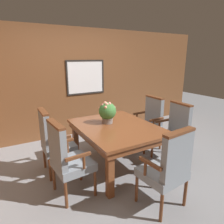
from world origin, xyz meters
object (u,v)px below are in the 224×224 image
at_px(potted_plant, 107,112).
at_px(chair_head_near, 168,167).
at_px(dining_table, 117,131).
at_px(chair_left_near, 67,157).
at_px(chair_right_far, 149,121).
at_px(chair_left_far, 53,140).
at_px(chair_right_near, 174,130).

bearing_deg(potted_plant, chair_head_near, -87.25).
distance_m(dining_table, potted_plant, 0.36).
bearing_deg(chair_left_near, potted_plant, -63.58).
xyz_separation_m(dining_table, potted_plant, (-0.06, 0.21, 0.29)).
bearing_deg(chair_right_far, chair_left_near, -71.81).
height_order(dining_table, chair_right_far, chair_right_far).
distance_m(chair_right_far, chair_left_far, 1.93).
distance_m(chair_head_near, potted_plant, 1.41).
xyz_separation_m(chair_right_far, chair_left_near, (-1.92, -0.64, 0.00)).
bearing_deg(chair_left_near, chair_right_far, -75.98).
relative_size(dining_table, chair_head_near, 1.43).
bearing_deg(chair_left_far, chair_right_near, -107.23).
distance_m(chair_right_near, potted_plant, 1.22).
bearing_deg(chair_head_near, chair_left_near, -46.07).
bearing_deg(chair_left_far, chair_right_far, -89.12).
bearing_deg(chair_head_near, potted_plant, -92.67).
xyz_separation_m(dining_table, chair_left_near, (-0.95, -0.33, -0.06)).
xyz_separation_m(chair_right_far, potted_plant, (-1.02, -0.11, 0.35)).
bearing_deg(chair_head_near, chair_left_far, -62.11).
bearing_deg(chair_left_near, chair_head_near, -135.16).
xyz_separation_m(dining_table, chair_right_far, (0.96, 0.31, -0.06)).
relative_size(dining_table, chair_right_far, 1.43).
distance_m(dining_table, chair_head_near, 1.16).
relative_size(chair_left_far, chair_right_near, 1.00).
height_order(chair_right_near, potted_plant, potted_plant).
distance_m(chair_right_far, chair_right_near, 0.64).
xyz_separation_m(chair_head_near, chair_right_near, (0.98, 0.83, 0.00)).
distance_m(chair_left_near, potted_plant, 1.10).
bearing_deg(chair_right_near, potted_plant, -113.43).
relative_size(chair_right_far, chair_head_near, 1.00).
xyz_separation_m(chair_left_near, chair_right_near, (1.94, 0.00, 0.00)).
bearing_deg(chair_head_near, chair_right_near, -145.19).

